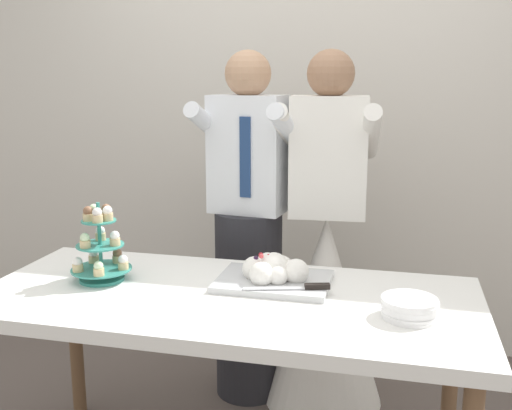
# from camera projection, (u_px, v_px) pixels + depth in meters

# --- Properties ---
(rear_wall) EXTENTS (5.20, 0.10, 2.90)m
(rear_wall) POSITION_uv_depth(u_px,v_px,m) (298.00, 93.00, 3.38)
(rear_wall) COLOR beige
(rear_wall) RESTS_ON ground_plane
(dessert_table) EXTENTS (1.80, 0.80, 0.78)m
(dessert_table) POSITION_uv_depth(u_px,v_px,m) (227.00, 313.00, 2.16)
(dessert_table) COLOR white
(dessert_table) RESTS_ON ground_plane
(cupcake_stand) EXTENTS (0.23, 0.23, 0.31)m
(cupcake_stand) POSITION_uv_depth(u_px,v_px,m) (101.00, 249.00, 2.27)
(cupcake_stand) COLOR teal
(cupcake_stand) RESTS_ON dessert_table
(main_cake_tray) EXTENTS (0.43, 0.31, 0.12)m
(main_cake_tray) POSITION_uv_depth(u_px,v_px,m) (274.00, 274.00, 2.24)
(main_cake_tray) COLOR silver
(main_cake_tray) RESTS_ON dessert_table
(plate_stack) EXTENTS (0.19, 0.19, 0.07)m
(plate_stack) POSITION_uv_depth(u_px,v_px,m) (410.00, 308.00, 1.93)
(plate_stack) COLOR white
(plate_stack) RESTS_ON dessert_table
(person_groom) EXTENTS (0.51, 0.54, 1.66)m
(person_groom) POSITION_uv_depth(u_px,v_px,m) (249.00, 247.00, 2.84)
(person_groom) COLOR #232328
(person_groom) RESTS_ON ground_plane
(person_bride) EXTENTS (0.56, 0.56, 1.66)m
(person_bride) POSITION_uv_depth(u_px,v_px,m) (325.00, 286.00, 2.79)
(person_bride) COLOR white
(person_bride) RESTS_ON ground_plane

